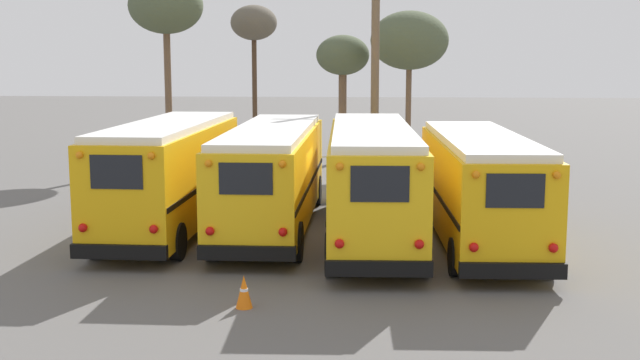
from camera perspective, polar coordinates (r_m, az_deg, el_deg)
name	(u,v)px	position (r m, az deg, el deg)	size (l,w,h in m)	color
ground_plane	(321,232)	(24.40, 0.06, -3.71)	(160.00, 160.00, 0.00)	#5B5956
school_bus_0	(170,173)	(24.58, -10.65, 0.51)	(2.66, 9.59, 3.34)	#EAAA0F
school_bus_1	(272,173)	(24.64, -3.41, 0.48)	(2.53, 10.82, 3.16)	yellow
school_bus_2	(372,178)	(23.27, 3.69, 0.16)	(2.82, 11.00, 3.29)	yellow
school_bus_3	(479,185)	(23.09, 11.26, -0.34)	(2.73, 9.83, 3.11)	#EAAA0F
utility_pole	(375,71)	(33.49, 3.94, 7.77)	(1.80, 0.34, 9.16)	brown
bare_tree_0	(343,58)	(40.23, 1.63, 8.65)	(2.64, 2.64, 6.32)	brown
bare_tree_1	(254,25)	(43.08, -4.73, 10.90)	(2.45, 2.45, 7.94)	#473323
bare_tree_2	(166,8)	(39.67, -10.91, 11.95)	(3.55, 3.55, 8.98)	brown
bare_tree_3	(409,41)	(38.29, 6.38, 9.80)	(3.66, 3.66, 7.38)	brown
fence_line	(332,168)	(31.22, 0.89, 0.89)	(17.19, 0.06, 1.42)	#939399
traffic_cone	(244,292)	(17.21, -5.43, -7.90)	(0.36, 0.36, 0.71)	orange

